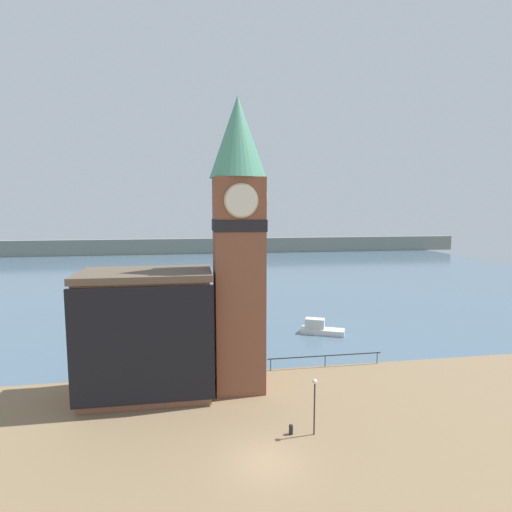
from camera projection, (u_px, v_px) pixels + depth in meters
name	position (u px, v px, depth m)	size (l,w,h in m)	color
ground_plane	(265.00, 462.00, 22.78)	(160.00, 160.00, 0.00)	#846B4C
water	(209.00, 271.00, 94.44)	(160.00, 120.00, 0.00)	slate
far_shoreline	(204.00, 246.00, 133.39)	(180.00, 3.00, 5.00)	gray
pier_railing	(325.00, 357.00, 36.49)	(10.76, 0.08, 1.09)	#232328
clock_tower	(238.00, 238.00, 31.10)	(4.37, 4.37, 22.88)	brown
pier_building	(147.00, 333.00, 30.73)	(10.01, 6.00, 9.70)	#935B42
boat_near	(320.00, 328.00, 46.38)	(5.24, 3.58, 1.76)	silver
mooring_bollard_near	(291.00, 429.00, 25.54)	(0.28, 0.28, 0.68)	black
lamp_post	(315.00, 396.00, 25.25)	(0.32, 0.32, 3.70)	#2D2D33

